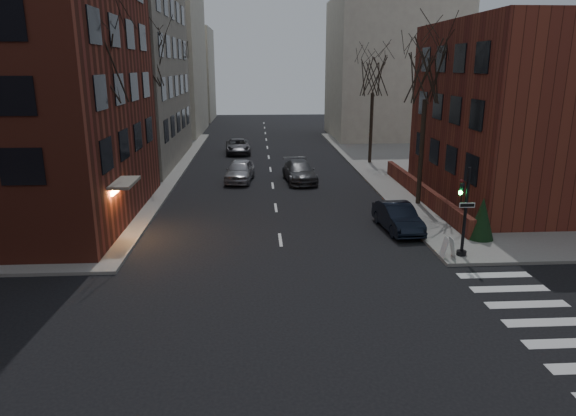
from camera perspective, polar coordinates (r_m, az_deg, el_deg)
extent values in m
plane|color=black|center=(14.73, 1.41, -18.96)|extent=(160.00, 160.00, 0.00)
cube|color=maroon|center=(35.84, 26.30, 9.40)|extent=(12.00, 14.00, 11.00)
cube|color=maroon|center=(33.67, 14.59, 1.81)|extent=(0.35, 16.00, 1.00)
cube|color=beige|center=(68.53, -15.77, 15.51)|extent=(14.00, 16.00, 18.00)
cube|color=beige|center=(64.15, 11.44, 14.92)|extent=(14.00, 14.00, 16.00)
cube|color=beige|center=(84.95, -11.90, 14.29)|extent=(10.00, 12.00, 14.00)
cylinder|color=black|center=(23.79, 19.10, -0.44)|extent=(0.14, 0.14, 4.00)
cylinder|color=black|center=(24.35, 18.71, -4.74)|extent=(0.44, 0.44, 0.20)
imported|color=black|center=(23.49, 18.72, 1.54)|extent=(0.16, 0.20, 1.00)
sphere|color=#19FF4C|center=(23.40, 18.62, 1.63)|extent=(0.18, 0.18, 0.18)
cube|color=white|center=(23.59, 19.28, 0.30)|extent=(0.70, 0.03, 0.22)
cylinder|color=#2D231C|center=(27.65, -19.69, 4.47)|extent=(0.28, 0.28, 6.65)
cylinder|color=#2D231C|center=(39.16, -14.97, 8.12)|extent=(0.28, 0.28, 7.00)
cylinder|color=#2D231C|center=(52.91, -12.02, 9.72)|extent=(0.28, 0.28, 6.30)
cylinder|color=#2D231C|center=(32.08, 14.60, 5.98)|extent=(0.28, 0.28, 6.30)
cylinder|color=#2D231C|center=(45.49, 9.21, 8.74)|extent=(0.28, 0.28, 5.95)
cylinder|color=black|center=(35.22, -15.19, 6.50)|extent=(0.12, 0.12, 6.00)
sphere|color=#FFA54C|center=(34.90, -15.56, 11.53)|extent=(0.36, 0.36, 0.36)
cylinder|color=black|center=(54.81, -11.08, 9.80)|extent=(0.12, 0.12, 6.00)
sphere|color=#FFA54C|center=(54.61, -11.25, 13.03)|extent=(0.36, 0.36, 0.36)
imported|color=black|center=(27.38, 12.09, -1.01)|extent=(1.87, 4.44, 1.42)
imported|color=#A7A7AD|center=(38.52, -5.38, 4.15)|extent=(2.42, 4.86, 1.59)
imported|color=#3C3D41|center=(38.25, 1.29, 4.07)|extent=(2.54, 5.35, 1.51)
imported|color=#444349|center=(51.09, -5.58, 6.85)|extent=(2.63, 5.21, 1.41)
cube|color=white|center=(23.81, 17.39, -4.17)|extent=(0.41, 0.57, 0.91)
cone|color=black|center=(26.65, 20.75, -1.08)|extent=(1.51, 1.51, 2.08)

